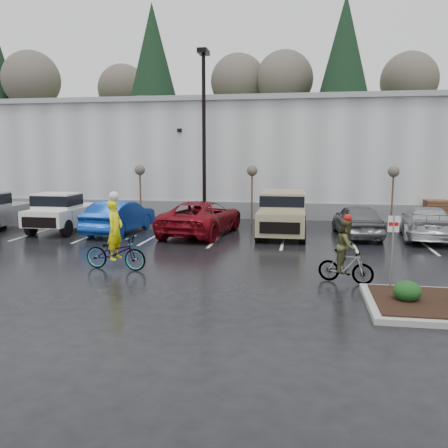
% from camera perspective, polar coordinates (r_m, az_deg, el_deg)
% --- Properties ---
extents(ground, '(120.00, 120.00, 0.00)m').
position_cam_1_polar(ground, '(13.85, 3.64, -7.73)').
color(ground, black).
rests_on(ground, ground).
extents(warehouse, '(60.50, 15.50, 7.20)m').
position_cam_1_polar(warehouse, '(35.24, 7.47, 8.11)').
color(warehouse, '#AFB2B4').
rests_on(warehouse, ground).
extents(wooded_ridge, '(80.00, 25.00, 6.00)m').
position_cam_1_polar(wooded_ridge, '(58.24, 8.33, 7.60)').
color(wooded_ridge, '#2B3F1A').
rests_on(wooded_ridge, ground).
extents(lamppost, '(0.50, 1.00, 9.22)m').
position_cam_1_polar(lamppost, '(25.85, -2.44, 12.56)').
color(lamppost, black).
rests_on(lamppost, ground).
extents(sapling_west, '(0.60, 0.60, 3.20)m').
position_cam_1_polar(sapling_west, '(27.86, -10.08, 6.06)').
color(sapling_west, '#4D331F').
rests_on(sapling_west, ground).
extents(sapling_mid, '(0.60, 0.60, 3.20)m').
position_cam_1_polar(sapling_mid, '(26.40, 3.40, 6.04)').
color(sapling_mid, '#4D331F').
rests_on(sapling_mid, ground).
extents(sapling_east, '(0.60, 0.60, 3.20)m').
position_cam_1_polar(sapling_east, '(26.66, 19.72, 5.58)').
color(sapling_east, '#4D331F').
rests_on(sapling_east, ground).
extents(pallet_stack_a, '(1.20, 1.20, 1.35)m').
position_cam_1_polar(pallet_stack_a, '(28.33, 24.14, 1.31)').
color(pallet_stack_a, '#4D331F').
rests_on(pallet_stack_a, ground).
extents(shrub_a, '(0.70, 0.70, 0.52)m').
position_cam_1_polar(shrub_a, '(12.98, 21.19, -7.53)').
color(shrub_a, '#133815').
rests_on(shrub_a, curb_island).
extents(fire_lane_sign, '(0.30, 0.05, 2.20)m').
position_cam_1_polar(fire_lane_sign, '(13.87, 19.62, -2.22)').
color(fire_lane_sign, gray).
rests_on(fire_lane_sign, ground).
extents(pickup_white, '(2.10, 5.20, 1.96)m').
position_cam_1_polar(pickup_white, '(25.23, -18.40, 1.52)').
color(pickup_white, silver).
rests_on(pickup_white, ground).
extents(car_blue, '(2.15, 4.97, 1.59)m').
position_cam_1_polar(car_blue, '(23.63, -12.44, 0.86)').
color(car_blue, navy).
rests_on(car_blue, ground).
extents(car_red, '(3.47, 6.16, 1.62)m').
position_cam_1_polar(car_red, '(22.71, -2.71, 0.79)').
color(car_red, maroon).
rests_on(car_red, ground).
extents(suv_tan, '(2.20, 5.10, 2.06)m').
position_cam_1_polar(suv_tan, '(22.50, 7.05, 1.22)').
color(suv_tan, tan).
rests_on(suv_tan, ground).
extents(car_grey, '(2.23, 4.69, 1.55)m').
position_cam_1_polar(car_grey, '(22.89, 15.75, 0.44)').
color(car_grey, slate).
rests_on(car_grey, ground).
extents(car_far_silver, '(2.69, 5.33, 1.48)m').
position_cam_1_polar(car_far_silver, '(23.37, 23.07, 0.15)').
color(car_far_silver, '#B8BCC1').
rests_on(car_far_silver, ground).
extents(cyclist_hivis, '(2.23, 0.98, 2.63)m').
position_cam_1_polar(cyclist_hivis, '(16.26, -12.91, -2.58)').
color(cyclist_hivis, '#3F3F44').
rests_on(cyclist_hivis, ground).
extents(cyclist_olive, '(1.67, 0.95, 2.09)m').
position_cam_1_polar(cyclist_olive, '(14.67, 14.47, -3.94)').
color(cyclist_olive, '#3F3F44').
rests_on(cyclist_olive, ground).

